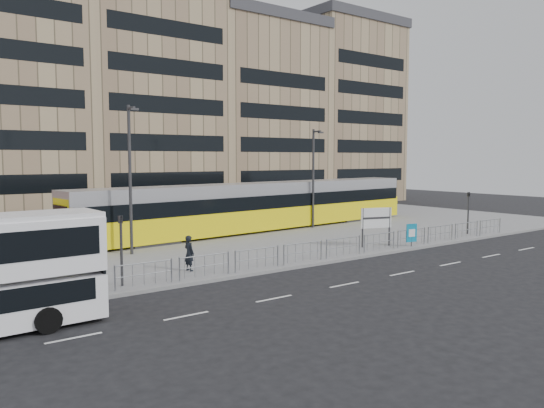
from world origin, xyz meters
TOP-DOWN VIEW (x-y plane):
  - ground at (0.00, 0.00)m, footprint 120.00×120.00m
  - plaza at (0.00, 12.00)m, footprint 64.00×24.00m
  - kerb at (0.00, 0.05)m, footprint 64.00×0.25m
  - building_row at (1.55, 34.27)m, footprint 70.40×18.40m
  - pedestrian_barrier at (2.00, 0.50)m, footprint 32.07×0.07m
  - road_markings at (1.00, -4.00)m, footprint 62.00×0.12m
  - tram at (5.23, 12.36)m, footprint 31.43×5.84m
  - station_sign at (6.37, 1.74)m, footprint 2.07×0.72m
  - ad_panel at (8.18, 0.40)m, footprint 0.76×0.24m
  - pedestrian at (-6.58, 2.27)m, footprint 0.52×0.71m
  - traffic_light_west at (-10.42, 1.22)m, footprint 0.20×0.23m
  - traffic_light_east at (16.05, 1.54)m, footprint 0.23×0.25m
  - lamp_post_west at (-7.11, 8.33)m, footprint 0.45×1.04m
  - lamp_post_east at (9.23, 11.05)m, footprint 0.45×1.04m

SIDE VIEW (x-z plane):
  - ground at x=0.00m, z-range 0.00..0.00m
  - road_markings at x=1.00m, z-range 0.00..0.01m
  - kerb at x=0.00m, z-range -0.01..0.16m
  - plaza at x=0.00m, z-range 0.00..0.15m
  - pedestrian_barrier at x=2.00m, z-range 0.43..1.53m
  - ad_panel at x=8.18m, z-range 0.27..1.71m
  - pedestrian at x=-6.58m, z-range 0.15..1.93m
  - station_sign at x=6.37m, z-range 0.62..3.09m
  - tram at x=5.23m, z-range 0.16..3.84m
  - traffic_light_west at x=-10.42m, z-range 0.57..3.67m
  - traffic_light_east at x=16.05m, z-range 0.57..3.67m
  - lamp_post_east at x=9.23m, z-range 0.52..8.41m
  - lamp_post_west at x=-7.11m, z-range 0.53..9.14m
  - building_row at x=1.55m, z-range -2.69..28.51m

